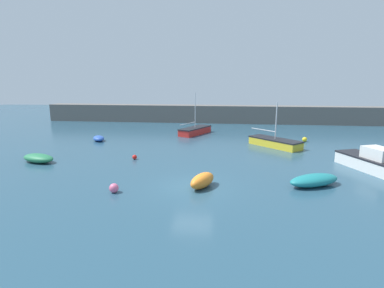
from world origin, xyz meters
TOP-DOWN VIEW (x-y plane):
  - ground_plane at (0.00, 0.00)m, footprint 120.00×120.00m
  - harbor_breakwater at (0.00, 29.79)m, footprint 53.89×2.64m
  - rowboat_white_midwater at (7.50, 1.12)m, footprint 3.71×2.75m
  - fishing_dinghy_green at (-11.91, 13.22)m, footprint 1.98×2.26m
  - dinghy_near_pier at (0.60, 0.02)m, footprint 1.84×2.46m
  - sailboat_short_mast at (6.79, 12.59)m, footprint 5.07×5.16m
  - sailboat_twin_hulled at (-1.91, 18.78)m, footprint 3.76×5.57m
  - cabin_cruiser_white at (12.70, 5.04)m, footprint 3.90×5.90m
  - rowboat_blue_near at (-13.06, 4.30)m, footprint 3.27×2.27m
  - mooring_buoy_yellow at (10.36, 15.46)m, footprint 0.52×0.52m
  - mooring_buoy_pink at (-4.48, -1.46)m, footprint 0.55×0.55m
  - mooring_buoy_red at (-5.62, 6.09)m, footprint 0.39×0.39m

SIDE VIEW (x-z plane):
  - ground_plane at x=0.00m, z-range -0.20..0.00m
  - mooring_buoy_red at x=-5.62m, z-range 0.00..0.39m
  - mooring_buoy_yellow at x=10.36m, z-range 0.00..0.52m
  - mooring_buoy_pink at x=-4.48m, z-range 0.00..0.55m
  - fishing_dinghy_green at x=-11.91m, z-range 0.00..0.59m
  - rowboat_blue_near at x=-13.06m, z-range 0.00..0.68m
  - rowboat_white_midwater at x=7.50m, z-range 0.00..0.75m
  - sailboat_short_mast at x=6.79m, z-range -1.82..2.66m
  - sailboat_twin_hulled at x=-1.91m, z-range -2.09..2.98m
  - dinghy_near_pier at x=0.60m, z-range 0.00..0.89m
  - cabin_cruiser_white at x=12.70m, z-range -0.24..1.55m
  - harbor_breakwater at x=0.00m, z-range 0.00..2.69m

